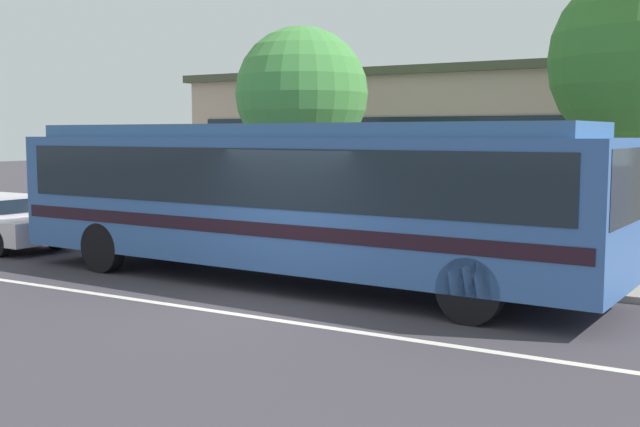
# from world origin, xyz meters

# --- Properties ---
(ground_plane) EXTENTS (120.00, 120.00, 0.00)m
(ground_plane) POSITION_xyz_m (0.00, 0.00, 0.00)
(ground_plane) COLOR #3C383F
(sidewalk_slab) EXTENTS (60.00, 8.00, 0.12)m
(sidewalk_slab) POSITION_xyz_m (0.00, 7.09, 0.06)
(sidewalk_slab) COLOR gray
(sidewalk_slab) RESTS_ON ground_plane
(lane_stripe_center) EXTENTS (56.00, 0.16, 0.01)m
(lane_stripe_center) POSITION_xyz_m (0.00, -0.80, 0.00)
(lane_stripe_center) COLOR silver
(lane_stripe_center) RESTS_ON ground_plane
(transit_bus) EXTENTS (11.95, 3.04, 2.94)m
(transit_bus) POSITION_xyz_m (-0.77, 1.74, 1.71)
(transit_bus) COLOR #345C9F
(transit_bus) RESTS_ON ground_plane
(pedestrian_waiting_near_sign) EXTENTS (0.44, 0.44, 1.71)m
(pedestrian_waiting_near_sign) POSITION_xyz_m (-3.50, 3.53, 1.12)
(pedestrian_waiting_near_sign) COLOR #74595C
(pedestrian_waiting_near_sign) RESTS_ON sidewalk_slab
(bus_stop_sign) EXTENTS (0.14, 0.44, 2.67)m
(bus_stop_sign) POSITION_xyz_m (3.33, 3.72, 1.82)
(bus_stop_sign) COLOR gray
(bus_stop_sign) RESTS_ON sidewalk_slab
(street_tree_near_stop) EXTENTS (3.26, 3.26, 5.26)m
(street_tree_near_stop) POSITION_xyz_m (-3.24, 6.11, 3.72)
(street_tree_near_stop) COLOR brown
(street_tree_near_stop) RESTS_ON sidewalk_slab
(station_building) EXTENTS (17.73, 6.58, 4.68)m
(station_building) POSITION_xyz_m (-1.38, 13.17, 2.35)
(station_building) COLOR tan
(station_building) RESTS_ON ground_plane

